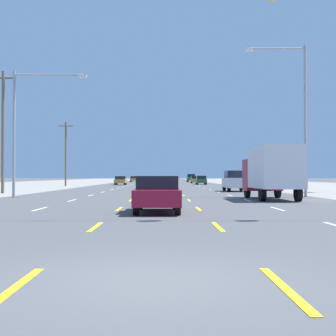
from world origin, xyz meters
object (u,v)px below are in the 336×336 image
sedan_center_turn_nearest (157,193)px  suv_far_right_farthest (191,178)px  streetlight_right_row_0 (300,109)px  hatchback_far_right_far (201,180)px  sedan_far_left_distant_b (134,179)px  streetlight_left_row_0 (23,122)px  sedan_inner_left_distant_c (150,179)px  sedan_inner_left_distant_a (147,179)px  suv_far_right_mid (235,181)px  box_truck_far_right_near (272,170)px  sedan_far_left_midfar (121,180)px  hatchback_far_right_farther (195,179)px

sedan_center_turn_nearest → suv_far_right_farthest: 99.04m
sedan_center_turn_nearest → streetlight_right_row_0: size_ratio=0.42×
hatchback_far_right_far → sedan_far_left_distant_b: hatchback_far_right_far is taller
sedan_center_turn_nearest → streetlight_left_row_0: size_ratio=0.51×
streetlight_left_row_0 → sedan_far_left_distant_b: bearing=88.5°
sedan_inner_left_distant_c → streetlight_right_row_0: 103.52m
sedan_center_turn_nearest → sedan_inner_left_distant_c: same height
sedan_inner_left_distant_a → sedan_inner_left_distant_c: 17.06m
sedan_inner_left_distant_c → streetlight_right_row_0: bearing=-82.7°
suv_far_right_farthest → suv_far_right_mid: bearing=-90.0°
suv_far_right_mid → box_truck_far_right_near: bearing=-90.7°
sedan_far_left_midfar → hatchback_far_right_far: bearing=11.1°
streetlight_left_row_0 → streetlight_right_row_0: 19.28m
box_truck_far_right_near → sedan_far_left_distant_b: box_truck_far_right_near is taller
box_truck_far_right_near → sedan_far_left_midfar: box_truck_far_right_near is taller
sedan_center_turn_nearest → sedan_inner_left_distant_a: size_ratio=1.00×
sedan_far_left_midfar → streetlight_left_row_0: bearing=-93.3°
sedan_center_turn_nearest → hatchback_far_right_far: (6.86, 63.34, 0.03)m
streetlight_right_row_0 → sedan_far_left_distant_b: bearing=100.7°
sedan_far_left_distant_b → sedan_inner_left_distant_c: size_ratio=1.00×
streetlight_left_row_0 → streetlight_right_row_0: bearing=0.0°
suv_far_right_farthest → sedan_inner_left_distant_c: (-10.52, 17.77, -0.27)m
suv_far_right_mid → sedan_center_turn_nearest: bearing=-105.2°
sedan_center_turn_nearest → sedan_inner_left_distant_a: 99.56m
box_truck_far_right_near → sedan_inner_left_distant_a: (-10.64, 89.21, -1.08)m
sedan_far_left_midfar → sedan_center_turn_nearest: bearing=-83.6°
sedan_inner_left_distant_a → streetlight_right_row_0: streetlight_right_row_0 is taller
sedan_far_left_distant_b → box_truck_far_right_near: bearing=-81.4°
hatchback_far_right_far → hatchback_far_right_farther: (0.08, 16.50, 0.00)m
suv_far_right_mid → suv_far_right_farthest: bearing=90.0°
sedan_far_left_midfar → sedan_inner_left_distant_c: 55.99m
sedan_inner_left_distant_a → box_truck_far_right_near: bearing=-83.2°
sedan_center_turn_nearest → sedan_inner_left_distant_c: bearing=91.6°
suv_far_right_farthest → streetlight_left_row_0: streetlight_left_row_0 is taller
suv_far_right_farthest → sedan_inner_left_distant_a: suv_far_right_farthest is taller
sedan_inner_left_distant_c → streetlight_left_row_0: (-6.16, -102.55, 4.49)m
sedan_far_left_midfar → hatchback_far_right_farther: bearing=54.4°
suv_far_right_farthest → hatchback_far_right_farther: bearing=-90.8°
sedan_far_left_distant_b → streetlight_left_row_0: streetlight_left_row_0 is taller
sedan_far_left_midfar → streetlight_left_row_0: (-2.67, -46.66, 4.49)m
sedan_center_turn_nearest → sedan_far_left_distant_b: bearing=93.9°
sedan_center_turn_nearest → streetlight_left_row_0: 17.49m
box_truck_far_right_near → hatchback_far_right_farther: size_ratio=1.85×
sedan_center_turn_nearest → sedan_far_left_distant_b: same height
sedan_center_turn_nearest → sedan_inner_left_distant_c: (-3.32, 116.55, 0.00)m
box_truck_far_right_near → suv_far_right_farthest: 88.50m
suv_far_right_mid → streetlight_left_row_0: (-16.63, -12.40, 4.22)m
box_truck_far_right_near → suv_far_right_mid: bearing=89.3°
streetlight_left_row_0 → sedan_center_turn_nearest: bearing=-55.9°
sedan_far_left_midfar → sedan_inner_left_distant_a: same height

